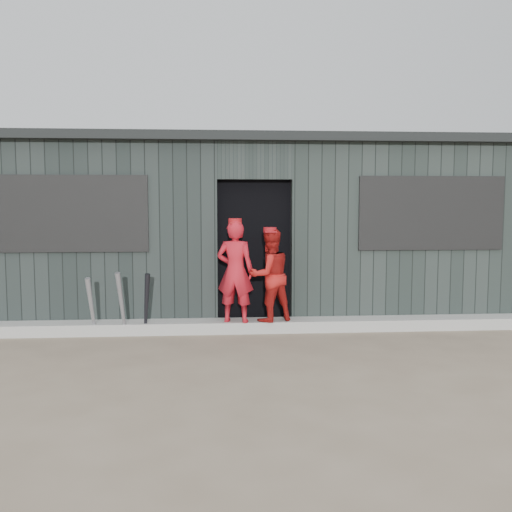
{
  "coord_description": "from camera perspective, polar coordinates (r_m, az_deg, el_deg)",
  "views": [
    {
      "loc": [
        -0.54,
        -5.56,
        1.69
      ],
      "look_at": [
        0.0,
        1.8,
        1.0
      ],
      "focal_mm": 40.0,
      "sensor_mm": 36.0,
      "label": 1
    }
  ],
  "objects": [
    {
      "name": "bat_mid",
      "position": [
        7.37,
        -13.29,
        -4.73
      ],
      "size": [
        0.14,
        0.27,
        0.84
      ],
      "primitive_type": "cone",
      "rotation": [
        0.24,
        0.0,
        -0.27
      ],
      "color": "gray",
      "rests_on": "ground"
    },
    {
      "name": "player_red_right",
      "position": [
        7.41,
        1.39,
        -1.95
      ],
      "size": [
        0.71,
        0.64,
        1.2
      ],
      "primitive_type": "imported",
      "rotation": [
        0.0,
        0.0,
        3.54
      ],
      "color": "#AB1815",
      "rests_on": "curb"
    },
    {
      "name": "player_red_left",
      "position": [
        7.34,
        -2.09,
        -1.56
      ],
      "size": [
        0.54,
        0.42,
        1.32
      ],
      "primitive_type": "imported",
      "rotation": [
        0.0,
        0.0,
        2.89
      ],
      "color": "red",
      "rests_on": "curb"
    },
    {
      "name": "bat_right",
      "position": [
        7.4,
        -10.91,
        -4.78
      ],
      "size": [
        0.15,
        0.22,
        0.81
      ],
      "primitive_type": "cone",
      "rotation": [
        0.18,
        0.0,
        0.44
      ],
      "color": "black",
      "rests_on": "ground"
    },
    {
      "name": "dugout",
      "position": [
        9.09,
        -0.79,
        2.8
      ],
      "size": [
        8.3,
        3.3,
        2.62
      ],
      "color": "black",
      "rests_on": "ground"
    },
    {
      "name": "ground",
      "position": [
        5.84,
        1.33,
        -11.5
      ],
      "size": [
        80.0,
        80.0,
        0.0
      ],
      "primitive_type": "plane",
      "color": "#70604D",
      "rests_on": "ground"
    },
    {
      "name": "curb",
      "position": [
        7.57,
        -0.01,
        -6.97
      ],
      "size": [
        8.0,
        0.36,
        0.15
      ],
      "primitive_type": "cube",
      "color": "#999894",
      "rests_on": "ground"
    },
    {
      "name": "bat_left",
      "position": [
        7.46,
        -16.13,
        -4.93
      ],
      "size": [
        0.11,
        0.29,
        0.77
      ],
      "primitive_type": "cone",
      "rotation": [
        0.28,
        0.0,
        -0.16
      ],
      "color": "#95959D",
      "rests_on": "ground"
    },
    {
      "name": "player_grey_back",
      "position": [
        8.1,
        0.94,
        -2.55
      ],
      "size": [
        0.61,
        0.44,
        1.15
      ],
      "primitive_type": "imported",
      "rotation": [
        0.0,
        0.0,
        3.02
      ],
      "color": "#AEAEAE",
      "rests_on": "ground"
    }
  ]
}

